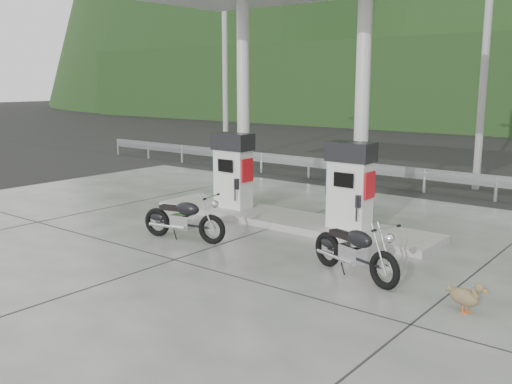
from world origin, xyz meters
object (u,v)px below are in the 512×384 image
Objects in this scene: gas_pump_left at (233,171)px; gas_pump_right at (350,185)px; motorcycle_left at (184,219)px; motorcycle_right at (355,251)px; duck at (464,297)px.

gas_pump_left and gas_pump_right have the same top height.
gas_pump_left is 2.63m from motorcycle_left.
motorcycle_left is at bearing -134.86° from gas_pump_right.
motorcycle_right is at bearing -58.79° from gas_pump_right.
gas_pump_right is at bearing 160.05° from duck.
gas_pump_left is 0.99× the size of motorcycle_right.
gas_pump_left is 3.20m from gas_pump_right.
motorcycle_left is (-2.42, -2.44, -0.63)m from gas_pump_right.
gas_pump_left is at bearing 180.00° from gas_pump_right.
gas_pump_right is at bearing 139.46° from motorcycle_right.
motorcycle_left is at bearing -72.34° from gas_pump_left.
motorcycle_right is 1.95m from duck.
gas_pump_right is 3.17× the size of duck.
duck is at bearing -13.54° from motorcycle_left.
motorcycle_right is (1.38, -2.28, -0.62)m from gas_pump_right.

